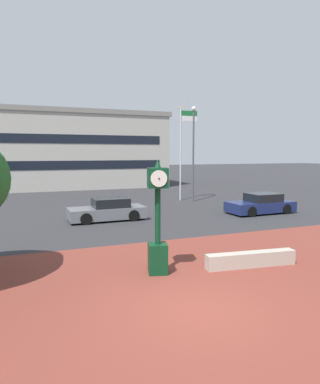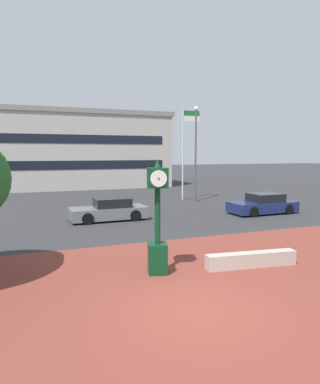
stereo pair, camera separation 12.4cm
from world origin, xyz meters
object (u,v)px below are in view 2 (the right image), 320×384
at_px(street_clock, 158,223).
at_px(car_street_near, 263,205).
at_px(flagpole_primary, 185,146).
at_px(street_lamp_post, 196,145).
at_px(car_street_far, 110,210).
at_px(civic_building, 56,150).

xyz_separation_m(street_clock, car_street_near, (10.19, 7.99, -1.08)).
bearing_deg(flagpole_primary, street_lamp_post, -61.82).
height_order(street_clock, car_street_far, street_clock).
distance_m(car_street_near, car_street_far, 9.77).
bearing_deg(civic_building, street_lamp_post, -62.68).
bearing_deg(flagpole_primary, car_street_near, -74.21).
bearing_deg(car_street_far, street_lamp_post, -58.18).
xyz_separation_m(flagpole_primary, civic_building, (-8.74, 16.96, -0.19)).
xyz_separation_m(street_clock, civic_building, (-0.66, 32.39, 2.57)).
height_order(civic_building, street_lamp_post, civic_building).
bearing_deg(street_clock, civic_building, 105.38).
distance_m(street_clock, street_lamp_post, 17.07).
distance_m(flagpole_primary, street_lamp_post, 1.09).
bearing_deg(civic_building, car_street_far, -87.13).
distance_m(street_clock, car_street_near, 12.99).
relative_size(car_street_far, civic_building, 0.18).
bearing_deg(street_lamp_post, car_street_far, -147.21).
height_order(car_street_near, flagpole_primary, flagpole_primary).
xyz_separation_m(car_street_far, civic_building, (-1.16, 23.13, 3.65)).
relative_size(car_street_near, flagpole_primary, 0.58).
relative_size(car_street_far, street_lamp_post, 0.58).
height_order(car_street_far, flagpole_primary, flagpole_primary).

